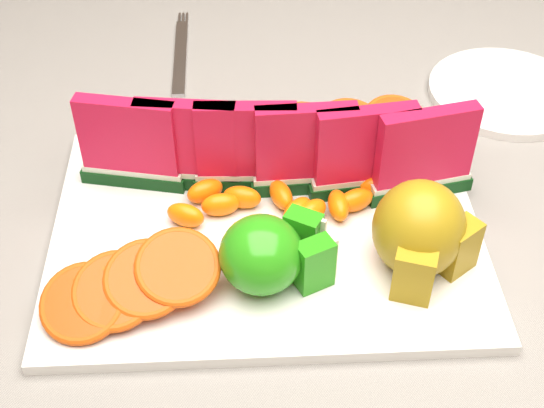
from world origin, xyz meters
TOP-DOWN VIEW (x-y plane):
  - table at (0.00, 0.00)m, footprint 1.40×0.90m
  - tablecloth at (0.00, 0.00)m, footprint 1.53×1.03m
  - platter at (-0.05, -0.01)m, footprint 0.40×0.30m
  - apple_cluster at (-0.05, -0.08)m, footprint 0.10×0.08m
  - pear_cluster at (0.08, -0.06)m, footprint 0.10×0.10m
  - side_plate at (0.24, 0.21)m, footprint 0.23×0.23m
  - fork at (-0.15, 0.32)m, footprint 0.02×0.20m
  - watermelon_row at (-0.04, 0.05)m, footprint 0.39×0.07m
  - orange_fan_front at (-0.17, -0.10)m, footprint 0.16×0.11m
  - orange_fan_back at (-0.03, 0.11)m, footprint 0.32×0.10m
  - tangerine_segments at (-0.04, 0.01)m, footprint 0.23×0.07m

SIDE VIEW (x-z plane):
  - table at x=0.00m, z-range 0.28..1.03m
  - tablecloth at x=0.00m, z-range 0.62..0.82m
  - fork at x=-0.15m, z-range 0.76..0.76m
  - side_plate at x=0.24m, z-range 0.76..0.77m
  - platter at x=-0.05m, z-range 0.76..0.77m
  - tangerine_segments at x=-0.04m, z-range 0.77..0.79m
  - orange_fan_back at x=-0.03m, z-range 0.77..0.81m
  - orange_fan_front at x=-0.17m, z-range 0.77..0.82m
  - apple_cluster at x=-0.05m, z-range 0.77..0.84m
  - pear_cluster at x=0.08m, z-range 0.76..0.85m
  - watermelon_row at x=-0.04m, z-range 0.77..0.87m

